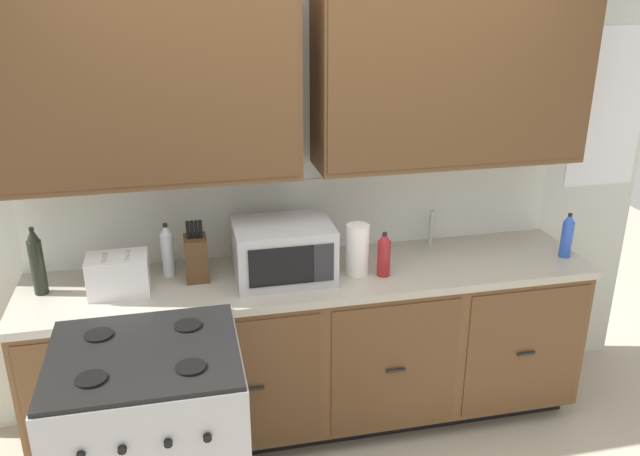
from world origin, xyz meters
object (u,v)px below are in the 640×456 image
Objects in this scene: stove_range at (154,448)px; knife_block at (196,257)px; microwave at (283,251)px; bottle_blue at (567,236)px; toaster at (118,274)px; bottle_dark at (37,262)px; bottle_clear at (167,250)px; bottle_red at (384,255)px; paper_towel_roll at (357,249)px.

knife_block is (0.24, 0.68, 0.55)m from stove_range.
bottle_blue is (1.51, -0.08, -0.02)m from microwave.
toaster is at bearing -168.34° from knife_block.
bottle_dark is at bearing 176.83° from bottle_blue.
bottle_clear reaches higher than stove_range.
stove_range is at bearing -78.63° from toaster.
stove_range is at bearing -98.15° from bottle_clear.
microwave reaches higher than stove_range.
bottle_dark is (-1.15, 0.07, 0.02)m from microwave.
bottle_blue is 1.02m from bottle_red.
paper_towel_roll reaches higher than bottle_blue.
bottle_dark reaches higher than knife_block.
paper_towel_roll is 1.52m from bottle_dark.
bottle_red is at bearing -10.69° from microwave.
stove_range is 3.06× the size of knife_block.
bottle_blue is at bearing -2.98° from microwave.
stove_range is 0.82m from toaster.
bottle_dark is at bearing 175.89° from paper_towel_roll.
paper_towel_roll is at bearing 156.99° from bottle_red.
bottle_red is at bearing -179.20° from bottle_blue.
bottle_dark is (-0.49, 0.68, 0.60)m from stove_range.
paper_towel_roll is at bearing 28.99° from stove_range.
microwave is at bearing 173.72° from paper_towel_roll.
paper_towel_roll is 0.94m from bottle_clear.
toaster reaches higher than stove_range.
toaster is 1.01× the size of bottle_clear.
bottle_clear reaches higher than bottle_red.
bottle_clear is at bearing 165.95° from microwave.
paper_towel_roll is (0.37, -0.04, -0.01)m from microwave.
bottle_clear reaches higher than bottle_blue.
microwave is 1.97× the size of bottle_blue.
microwave is 1.71× the size of toaster.
microwave is (0.67, 0.61, 0.58)m from stove_range.
bottle_red is (1.16, 0.52, 0.55)m from stove_range.
bottle_dark reaches higher than bottle_blue.
toaster is at bearing -11.70° from bottle_dark.
paper_towel_roll is at bearing -4.11° from bottle_dark.
bottle_dark reaches higher than bottle_red.
knife_block is 1.93m from bottle_blue.
knife_block is at bearing 169.95° from bottle_red.
microwave is 1.51m from bottle_blue.
bottle_red is (0.91, -0.16, -0.00)m from knife_block.
bottle_blue is (2.17, 0.53, 0.56)m from stove_range.
microwave is 0.50m from bottle_red.
knife_block is at bearing -27.38° from bottle_clear.
bottle_red is at bearing -10.05° from knife_block.
microwave is at bearing -14.05° from bottle_clear.
microwave reaches higher than paper_towel_roll.
paper_towel_roll reaches higher than stove_range.
bottle_clear is 1.07m from bottle_red.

